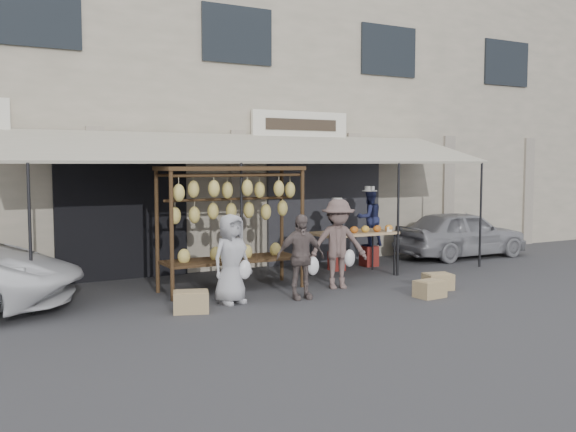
% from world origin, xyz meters
% --- Properties ---
extents(ground_plane, '(90.00, 90.00, 0.00)m').
position_xyz_m(ground_plane, '(0.00, 0.00, 0.00)').
color(ground_plane, '#2D2D30').
extents(shophouse, '(24.00, 6.15, 7.30)m').
position_xyz_m(shophouse, '(-0.00, 6.50, 3.65)').
color(shophouse, '#B6A791').
rests_on(shophouse, ground_plane).
extents(awning, '(10.00, 2.35, 2.92)m').
position_xyz_m(awning, '(0.01, 2.28, 2.57)').
color(awning, '#B8B099').
rests_on(awning, ground_plane).
extents(banana_rack, '(2.60, 0.90, 2.24)m').
position_xyz_m(banana_rack, '(-1.08, 1.37, 1.57)').
color(banana_rack, black).
rests_on(banana_rack, ground_plane).
extents(produce_table, '(1.70, 0.90, 1.04)m').
position_xyz_m(produce_table, '(1.70, 1.54, 0.87)').
color(produce_table, tan).
rests_on(produce_table, ground_plane).
extents(vendor_left, '(0.43, 0.31, 1.08)m').
position_xyz_m(vendor_left, '(1.76, 2.29, 0.94)').
color(vendor_left, black).
rests_on(vendor_left, stool_left).
extents(vendor_right, '(0.64, 0.52, 1.26)m').
position_xyz_m(vendor_right, '(2.71, 2.42, 1.08)').
color(vendor_right, navy).
rests_on(vendor_right, stool_right).
extents(customer_left, '(0.82, 0.64, 1.47)m').
position_xyz_m(customer_left, '(-1.54, 0.38, 0.74)').
color(customer_left, '#A3A3A8').
rests_on(customer_left, ground_plane).
extents(customer_mid, '(0.89, 0.49, 1.44)m').
position_xyz_m(customer_mid, '(-0.37, 0.16, 0.72)').
color(customer_mid, '#645653').
rests_on(customer_mid, ground_plane).
extents(customer_right, '(1.20, 0.92, 1.64)m').
position_xyz_m(customer_right, '(0.69, 0.61, 0.82)').
color(customer_right, brown).
rests_on(customer_right, ground_plane).
extents(stool_left, '(0.36, 0.36, 0.40)m').
position_xyz_m(stool_left, '(1.76, 2.29, 0.20)').
color(stool_left, maroon).
rests_on(stool_left, ground_plane).
extents(stool_right, '(0.40, 0.40, 0.45)m').
position_xyz_m(stool_right, '(2.71, 2.42, 0.23)').
color(stool_right, maroon).
rests_on(stool_right, ground_plane).
extents(crate_near_a, '(0.50, 0.40, 0.29)m').
position_xyz_m(crate_near_a, '(1.62, -0.82, 0.14)').
color(crate_near_a, tan).
rests_on(crate_near_a, ground_plane).
extents(crate_near_b, '(0.56, 0.47, 0.29)m').
position_xyz_m(crate_near_b, '(2.21, -0.38, 0.15)').
color(crate_near_b, tan).
rests_on(crate_near_b, ground_plane).
extents(crate_far, '(0.64, 0.56, 0.32)m').
position_xyz_m(crate_far, '(-2.34, 0.11, 0.16)').
color(crate_far, tan).
rests_on(crate_far, ground_plane).
extents(sedan, '(3.43, 1.41, 1.16)m').
position_xyz_m(sedan, '(5.48, 2.43, 0.58)').
color(sedan, '#96959A').
rests_on(sedan, ground_plane).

